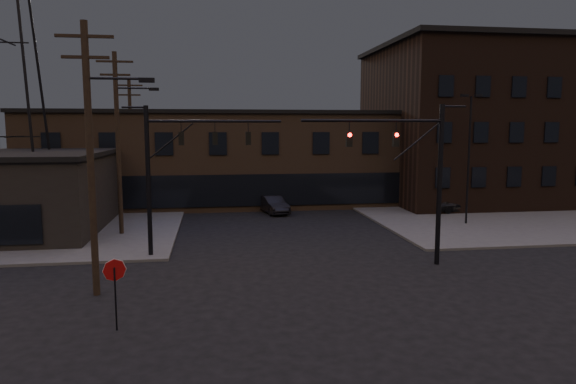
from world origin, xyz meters
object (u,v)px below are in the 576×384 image
at_px(parked_car_lot_b, 429,195).
at_px(car_crossing, 273,205).
at_px(traffic_signal_far, 173,163).
at_px(traffic_signal_near, 418,167).
at_px(parked_car_lot_a, 455,203).
at_px(stop_sign, 115,278).

bearing_deg(parked_car_lot_b, car_crossing, 100.36).
bearing_deg(traffic_signal_far, car_crossing, 62.54).
bearing_deg(traffic_signal_near, parked_car_lot_a, 57.17).
relative_size(traffic_signal_near, traffic_signal_far, 1.00).
xyz_separation_m(parked_car_lot_a, parked_car_lot_b, (-0.04, 5.00, 0.00)).
distance_m(traffic_signal_near, stop_sign, 15.17).
distance_m(parked_car_lot_b, car_crossing, 14.61).
bearing_deg(traffic_signal_far, parked_car_lot_a, 26.78).
xyz_separation_m(traffic_signal_far, parked_car_lot_a, (21.25, 10.72, -4.17)).
bearing_deg(car_crossing, parked_car_lot_b, -3.22).
distance_m(stop_sign, parked_car_lot_a, 30.62).
bearing_deg(parked_car_lot_a, stop_sign, 127.02).
height_order(traffic_signal_far, car_crossing, traffic_signal_far).
bearing_deg(stop_sign, traffic_signal_near, 25.90).
xyz_separation_m(stop_sign, car_crossing, (8.11, 23.13, -1.15)).
distance_m(traffic_signal_far, stop_sign, 10.55).
xyz_separation_m(parked_car_lot_b, car_crossing, (-14.38, -2.58, -0.15)).
xyz_separation_m(traffic_signal_near, traffic_signal_far, (-12.07, 3.50, 0.08)).
relative_size(traffic_signal_near, stop_sign, 3.23).
bearing_deg(stop_sign, parked_car_lot_a, 42.58).
relative_size(traffic_signal_far, car_crossing, 1.89).
bearing_deg(parked_car_lot_a, traffic_signal_near, 141.61).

